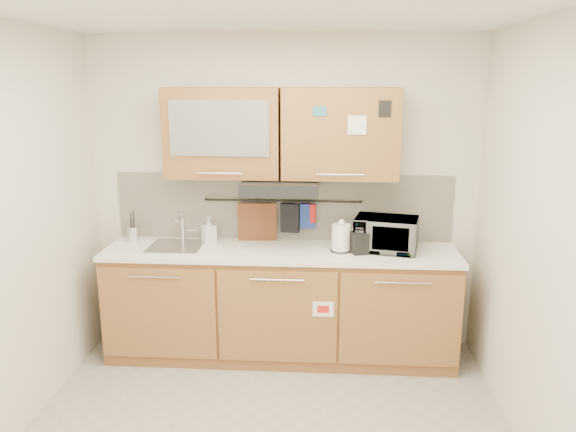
# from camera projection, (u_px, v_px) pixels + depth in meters

# --- Properties ---
(ceiling) EXTENTS (3.20, 3.20, 0.00)m
(ceiling) POSITION_uv_depth(u_px,v_px,m) (261.00, 9.00, 2.93)
(ceiling) COLOR white
(ceiling) RESTS_ON wall_back
(wall_back) EXTENTS (3.20, 0.00, 3.20)m
(wall_back) POSITION_uv_depth(u_px,v_px,m) (283.00, 195.00, 4.69)
(wall_back) COLOR silver
(wall_back) RESTS_ON ground
(wall_right) EXTENTS (0.00, 3.00, 3.00)m
(wall_right) POSITION_uv_depth(u_px,v_px,m) (548.00, 253.00, 3.13)
(wall_right) COLOR silver
(wall_right) RESTS_ON ground
(base_cabinet) EXTENTS (2.80, 0.64, 0.88)m
(base_cabinet) POSITION_uv_depth(u_px,v_px,m) (281.00, 309.00, 4.61)
(base_cabinet) COLOR #956134
(base_cabinet) RESTS_ON floor
(countertop) EXTENTS (2.82, 0.62, 0.04)m
(countertop) POSITION_uv_depth(u_px,v_px,m) (280.00, 252.00, 4.49)
(countertop) COLOR white
(countertop) RESTS_ON base_cabinet
(backsplash) EXTENTS (2.80, 0.02, 0.56)m
(backsplash) POSITION_uv_depth(u_px,v_px,m) (283.00, 207.00, 4.70)
(backsplash) COLOR silver
(backsplash) RESTS_ON countertop
(upper_cabinets) EXTENTS (1.82, 0.37, 0.70)m
(upper_cabinets) POSITION_uv_depth(u_px,v_px,m) (281.00, 133.00, 4.39)
(upper_cabinets) COLOR #956134
(upper_cabinets) RESTS_ON wall_back
(range_hood) EXTENTS (0.60, 0.46, 0.10)m
(range_hood) POSITION_uv_depth(u_px,v_px,m) (281.00, 186.00, 4.42)
(range_hood) COLOR black
(range_hood) RESTS_ON upper_cabinets
(sink) EXTENTS (0.42, 0.40, 0.26)m
(sink) POSITION_uv_depth(u_px,v_px,m) (176.00, 246.00, 4.55)
(sink) COLOR silver
(sink) RESTS_ON countertop
(utensil_rail) EXTENTS (1.30, 0.02, 0.02)m
(utensil_rail) POSITION_uv_depth(u_px,v_px,m) (283.00, 201.00, 4.65)
(utensil_rail) COLOR black
(utensil_rail) RESTS_ON backsplash
(utensil_crock) EXTENTS (0.12, 0.12, 0.26)m
(utensil_crock) POSITION_uv_depth(u_px,v_px,m) (134.00, 234.00, 4.67)
(utensil_crock) COLOR silver
(utensil_crock) RESTS_ON countertop
(kettle) EXTENTS (0.19, 0.17, 0.26)m
(kettle) POSITION_uv_depth(u_px,v_px,m) (341.00, 239.00, 4.41)
(kettle) COLOR white
(kettle) RESTS_ON countertop
(toaster) EXTENTS (0.25, 0.19, 0.17)m
(toaster) POSITION_uv_depth(u_px,v_px,m) (365.00, 242.00, 4.38)
(toaster) COLOR black
(toaster) RESTS_ON countertop
(microwave) EXTENTS (0.54, 0.42, 0.27)m
(microwave) POSITION_uv_depth(u_px,v_px,m) (386.00, 234.00, 4.43)
(microwave) COLOR #999999
(microwave) RESTS_ON countertop
(soap_bottle) EXTENTS (0.14, 0.14, 0.22)m
(soap_bottle) POSITION_uv_depth(u_px,v_px,m) (209.00, 230.00, 4.64)
(soap_bottle) COLOR #999999
(soap_bottle) RESTS_ON countertop
(cutting_board) EXTENTS (0.33, 0.04, 0.40)m
(cutting_board) POSITION_uv_depth(u_px,v_px,m) (257.00, 226.00, 4.70)
(cutting_board) COLOR brown
(cutting_board) RESTS_ON utensil_rail
(oven_mitt) EXTENTS (0.13, 0.03, 0.21)m
(oven_mitt) POSITION_uv_depth(u_px,v_px,m) (308.00, 216.00, 4.65)
(oven_mitt) COLOR navy
(oven_mitt) RESTS_ON utensil_rail
(dark_pouch) EXTENTS (0.16, 0.07, 0.24)m
(dark_pouch) POSITION_uv_depth(u_px,v_px,m) (290.00, 218.00, 4.67)
(dark_pouch) COLOR black
(dark_pouch) RESTS_ON utensil_rail
(pot_holder) EXTENTS (0.12, 0.07, 0.16)m
(pot_holder) POSITION_uv_depth(u_px,v_px,m) (308.00, 213.00, 4.65)
(pot_holder) COLOR red
(pot_holder) RESTS_ON utensil_rail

